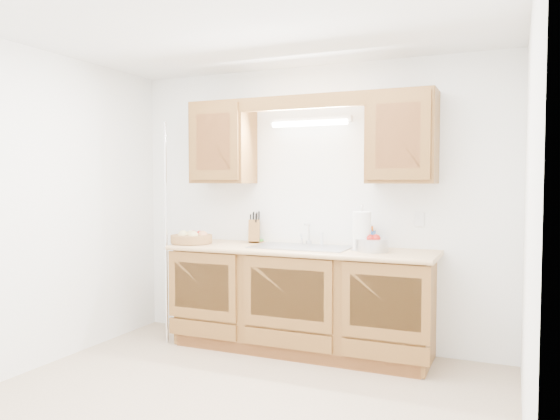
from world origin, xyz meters
The scene contains 17 objects.
room centered at (0.00, 0.00, 1.25)m, with size 3.52×3.50×2.50m.
base_cabinets centered at (0.00, 1.20, 0.44)m, with size 2.20×0.60×0.86m, color brown.
countertop centered at (0.00, 1.19, 0.88)m, with size 2.30×0.63×0.04m, color #E9BA7A.
upper_cabinet_left centered at (-0.83, 1.33, 1.83)m, with size 0.55×0.33×0.75m, color brown.
upper_cabinet_right centered at (0.83, 1.33, 1.83)m, with size 0.55×0.33×0.75m, color brown.
valance centered at (0.00, 1.19, 2.14)m, with size 2.20×0.05×0.12m, color brown.
fluorescent_fixture centered at (0.00, 1.42, 2.00)m, with size 0.76×0.08×0.08m.
sink centered at (0.00, 1.21, 0.83)m, with size 0.84×0.46×0.36m.
wire_shelf_pole centered at (-1.20, 0.94, 1.00)m, with size 0.03×0.03×2.00m, color silver.
outlet_plate centered at (0.95, 1.49, 1.15)m, with size 0.08×0.01×0.12m, color white.
fruit_basket centered at (-1.03, 1.09, 0.95)m, with size 0.44×0.44×0.12m.
knife_block centered at (-0.54, 1.39, 1.01)m, with size 0.16×0.19×0.30m.
orange_canister centered at (0.54, 1.44, 1.00)m, with size 0.08×0.08×0.20m.
soap_bottle centered at (0.54, 1.42, 1.01)m, with size 0.10×0.10×0.22m, color blue.
sponge centered at (-0.54, 1.44, 0.91)m, with size 0.14×0.10×0.03m.
paper_towel centered at (0.54, 1.18, 1.06)m, with size 0.18×0.18×0.38m.
apple_bowl centered at (0.62, 1.18, 0.96)m, with size 0.34×0.34×0.14m.
Camera 1 is at (1.68, -3.15, 1.47)m, focal length 35.00 mm.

